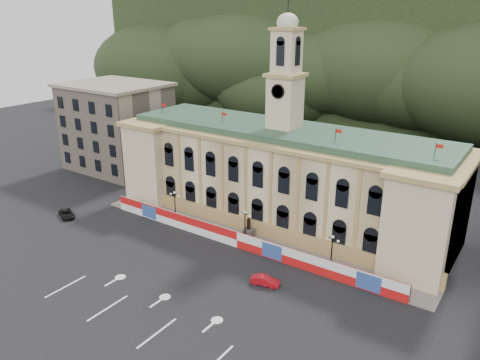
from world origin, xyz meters
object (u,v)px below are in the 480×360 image
Objects in this scene: statue at (249,233)px; black_suv at (67,214)px; lamp_center at (245,224)px; red_sedan at (265,281)px.

statue reaches higher than black_suv.
statue is 0.72× the size of lamp_center.
red_sedan is 38.71m from black_suv.
red_sedan is at bearing -43.46° from lamp_center.
black_suv is at bearing 78.92° from red_sedan.
statue is 0.94× the size of red_sedan.
lamp_center is at bearing 33.38° from red_sedan.
statue is at bearing 30.09° from red_sedan.
black_suv is (-30.00, -9.64, -2.49)m from lamp_center.
lamp_center is 12.22m from red_sedan.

